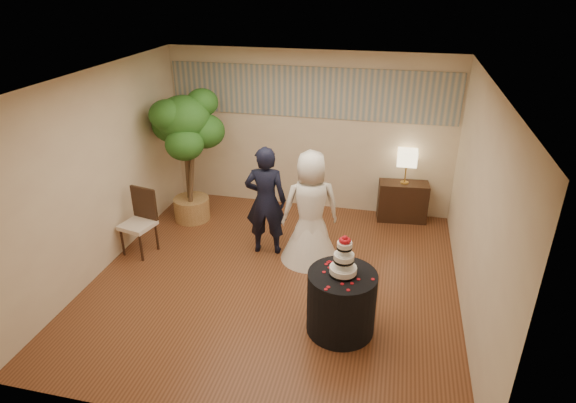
% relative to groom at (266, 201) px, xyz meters
% --- Properties ---
extents(floor, '(5.00, 5.00, 0.00)m').
position_rel_groom_xyz_m(floor, '(0.32, -0.74, -0.85)').
color(floor, brown).
rests_on(floor, ground).
extents(ceiling, '(5.00, 5.00, 0.00)m').
position_rel_groom_xyz_m(ceiling, '(0.32, -0.74, 1.95)').
color(ceiling, white).
rests_on(ceiling, wall_back).
extents(wall_back, '(5.00, 0.06, 2.80)m').
position_rel_groom_xyz_m(wall_back, '(0.32, 1.76, 0.55)').
color(wall_back, beige).
rests_on(wall_back, ground).
extents(wall_front, '(5.00, 0.06, 2.80)m').
position_rel_groom_xyz_m(wall_front, '(0.32, -3.24, 0.55)').
color(wall_front, beige).
rests_on(wall_front, ground).
extents(wall_left, '(0.06, 5.00, 2.80)m').
position_rel_groom_xyz_m(wall_left, '(-2.18, -0.74, 0.55)').
color(wall_left, beige).
rests_on(wall_left, ground).
extents(wall_right, '(0.06, 5.00, 2.80)m').
position_rel_groom_xyz_m(wall_right, '(2.82, -0.74, 0.55)').
color(wall_right, beige).
rests_on(wall_right, ground).
extents(mural_border, '(4.90, 0.02, 0.85)m').
position_rel_groom_xyz_m(mural_border, '(0.32, 1.74, 1.25)').
color(mural_border, '#98998D').
rests_on(mural_border, wall_back).
extents(groom, '(0.67, 0.48, 1.70)m').
position_rel_groom_xyz_m(groom, '(0.00, 0.00, 0.00)').
color(groom, black).
rests_on(groom, floor).
extents(bride, '(1.12, 1.12, 1.71)m').
position_rel_groom_xyz_m(bride, '(0.69, -0.06, 0.00)').
color(bride, white).
rests_on(bride, floor).
extents(cake_table, '(0.82, 0.82, 0.79)m').
position_rel_groom_xyz_m(cake_table, '(1.35, -1.57, -0.45)').
color(cake_table, black).
rests_on(cake_table, floor).
extents(wedding_cake, '(0.32, 0.32, 0.51)m').
position_rel_groom_xyz_m(wedding_cake, '(1.35, -1.57, 0.20)').
color(wedding_cake, white).
rests_on(wedding_cake, cake_table).
extents(console, '(0.86, 0.45, 0.69)m').
position_rel_groom_xyz_m(console, '(2.01, 1.54, -0.51)').
color(console, black).
rests_on(console, floor).
extents(table_lamp, '(0.32, 0.32, 0.58)m').
position_rel_groom_xyz_m(table_lamp, '(2.01, 1.54, 0.13)').
color(table_lamp, beige).
rests_on(table_lamp, console).
extents(ficus_tree, '(1.38, 1.38, 2.30)m').
position_rel_groom_xyz_m(ficus_tree, '(-1.55, 0.74, 0.30)').
color(ficus_tree, '#25581B').
rests_on(ficus_tree, floor).
extents(side_chair, '(0.56, 0.57, 1.01)m').
position_rel_groom_xyz_m(side_chair, '(-1.88, -0.49, -0.35)').
color(side_chair, black).
rests_on(side_chair, floor).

